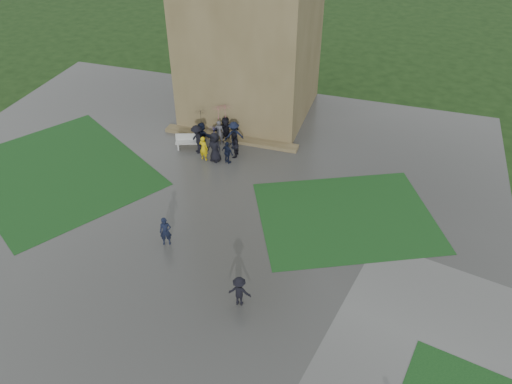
% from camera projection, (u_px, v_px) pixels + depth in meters
% --- Properties ---
extents(ground, '(120.00, 120.00, 0.00)m').
position_uv_depth(ground, '(157.00, 246.00, 24.51)').
color(ground, black).
extents(plaza, '(34.00, 34.00, 0.02)m').
position_uv_depth(plaza, '(175.00, 220.00, 26.03)').
color(plaza, '#343331').
rests_on(plaza, ground).
extents(lawn_inset_left, '(14.10, 13.46, 0.01)m').
position_uv_depth(lawn_inset_left, '(58.00, 172.00, 29.60)').
color(lawn_inset_left, '#133615').
rests_on(lawn_inset_left, plaza).
extents(lawn_inset_right, '(11.12, 10.15, 0.01)m').
position_uv_depth(lawn_inset_right, '(346.00, 216.00, 26.26)').
color(lawn_inset_right, '#133615').
rests_on(lawn_inset_right, plaza).
extents(tower_plinth, '(9.00, 0.80, 0.22)m').
position_uv_depth(tower_plinth, '(230.00, 138.00, 32.53)').
color(tower_plinth, brown).
rests_on(tower_plinth, plaza).
extents(bench, '(1.75, 1.04, 0.97)m').
position_uv_depth(bench, '(189.00, 141.00, 31.44)').
color(bench, '#AAABA6').
rests_on(bench, plaza).
extents(visitor_cluster, '(3.49, 3.37, 2.66)m').
position_uv_depth(visitor_cluster, '(216.00, 132.00, 30.89)').
color(visitor_cluster, black).
rests_on(visitor_cluster, plaza).
extents(pedestrian_mid, '(0.67, 0.58, 1.57)m').
position_uv_depth(pedestrian_mid, '(166.00, 231.00, 24.13)').
color(pedestrian_mid, black).
rests_on(pedestrian_mid, plaza).
extents(pedestrian_near, '(1.01, 0.57, 1.51)m').
position_uv_depth(pedestrian_near, '(239.00, 291.00, 21.11)').
color(pedestrian_near, black).
rests_on(pedestrian_near, plaza).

